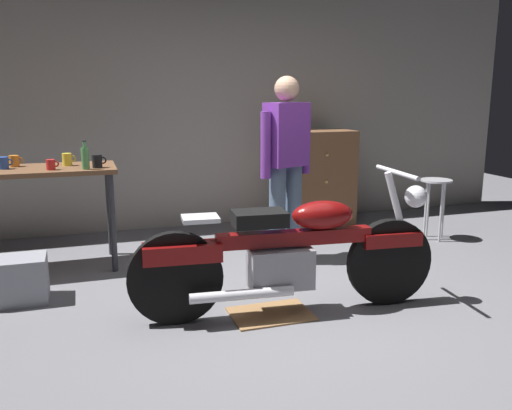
% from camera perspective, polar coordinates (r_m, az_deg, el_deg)
% --- Properties ---
extents(ground_plane, '(12.00, 12.00, 0.00)m').
position_cam_1_polar(ground_plane, '(3.85, 3.21, -11.60)').
color(ground_plane, slate).
extents(back_wall, '(8.00, 0.12, 3.10)m').
position_cam_1_polar(back_wall, '(6.22, -6.22, 12.04)').
color(back_wall, gray).
rests_on(back_wall, ground_plane).
extents(workbench, '(1.30, 0.64, 0.90)m').
position_cam_1_polar(workbench, '(4.96, -22.16, 2.38)').
color(workbench, brown).
rests_on(workbench, ground_plane).
extents(motorcycle, '(2.19, 0.60, 1.00)m').
position_cam_1_polar(motorcycle, '(3.75, 3.61, -4.99)').
color(motorcycle, black).
rests_on(motorcycle, ground_plane).
extents(person_standing, '(0.54, 0.34, 1.67)m').
position_cam_1_polar(person_standing, '(4.86, 3.20, 4.71)').
color(person_standing, slate).
rests_on(person_standing, ground_plane).
extents(shop_stool, '(0.32, 0.32, 0.64)m').
position_cam_1_polar(shop_stool, '(5.91, 18.51, 1.23)').
color(shop_stool, '#B2B2B7').
rests_on(shop_stool, ground_plane).
extents(wooden_dresser, '(0.80, 0.47, 1.10)m').
position_cam_1_polar(wooden_dresser, '(6.23, 6.56, 2.79)').
color(wooden_dresser, brown).
rests_on(wooden_dresser, ground_plane).
extents(drip_tray, '(0.56, 0.40, 0.01)m').
position_cam_1_polar(drip_tray, '(3.86, 1.58, -11.47)').
color(drip_tray, olive).
rests_on(drip_tray, ground_plane).
extents(storage_bin, '(0.44, 0.32, 0.34)m').
position_cam_1_polar(storage_bin, '(4.39, -24.10, -7.28)').
color(storage_bin, gray).
rests_on(storage_bin, ground_plane).
extents(mug_yellow_tall, '(0.12, 0.08, 0.11)m').
position_cam_1_polar(mug_yellow_tall, '(4.99, -19.37, 4.58)').
color(mug_yellow_tall, yellow).
rests_on(mug_yellow_tall, workbench).
extents(mug_blue_enamel, '(0.12, 0.08, 0.10)m').
position_cam_1_polar(mug_blue_enamel, '(4.97, -25.19, 4.05)').
color(mug_blue_enamel, '#2D51AD').
rests_on(mug_blue_enamel, workbench).
extents(mug_red_diner, '(0.10, 0.07, 0.09)m').
position_cam_1_polar(mug_red_diner, '(4.77, -20.91, 4.02)').
color(mug_red_diner, red).
rests_on(mug_red_diner, workbench).
extents(mug_black_matte, '(0.12, 0.08, 0.11)m').
position_cam_1_polar(mug_black_matte, '(4.78, -16.46, 4.48)').
color(mug_black_matte, black).
rests_on(mug_black_matte, workbench).
extents(mug_orange_travel, '(0.11, 0.08, 0.10)m').
position_cam_1_polar(mug_orange_travel, '(5.09, -24.23, 4.28)').
color(mug_orange_travel, orange).
rests_on(mug_orange_travel, workbench).
extents(bottle, '(0.06, 0.06, 0.24)m').
position_cam_1_polar(bottle, '(4.70, -17.66, 4.80)').
color(bottle, '#4C8C4C').
rests_on(bottle, workbench).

